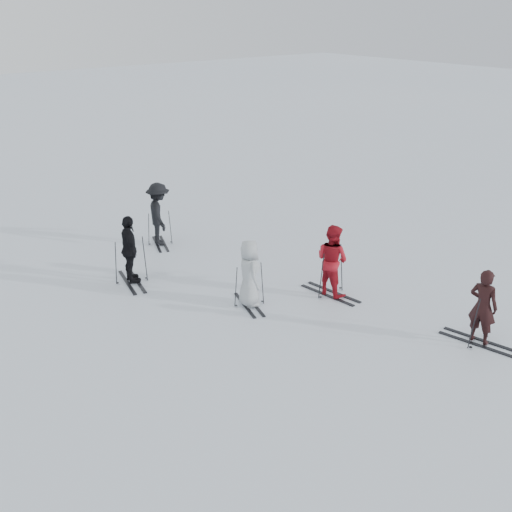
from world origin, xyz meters
The scene contains 11 objects.
ground centered at (0.00, 0.00, 0.00)m, with size 120.00×120.00×0.00m, color silver.
skier_near_dark centered at (2.21, -4.48, 0.90)m, with size 0.66×0.43×1.80m, color black.
skier_red centered at (1.40, -0.47, 0.97)m, with size 0.94×0.73×1.94m, color maroon.
skier_grey centered at (-0.72, 0.38, 0.88)m, with size 0.86×0.56×1.76m, color #A2A7AB.
skier_uphill_left centered at (-2.40, 3.58, 0.96)m, with size 1.12×0.47×1.92m, color black.
skier_uphill_far centered at (-0.23, 5.68, 1.01)m, with size 1.30×0.75×2.02m, color black.
skis_near_dark centered at (2.21, -4.48, 0.67)m, with size 0.97×1.84×1.34m, color black, non-canonical shape.
skis_red centered at (1.40, -0.47, 0.68)m, with size 0.99×1.86×1.36m, color black, non-canonical shape.
skis_grey centered at (-0.72, 0.38, 0.59)m, with size 0.85×1.61×1.17m, color black, non-canonical shape.
skis_uphill_left centered at (-2.40, 3.58, 0.67)m, with size 0.97×1.83×1.33m, color black, non-canonical shape.
skis_uphill_far centered at (-0.23, 5.68, 0.57)m, with size 0.82×1.56×1.14m, color black, non-canonical shape.
Camera 1 is at (-9.97, -11.45, 7.41)m, focal length 45.00 mm.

